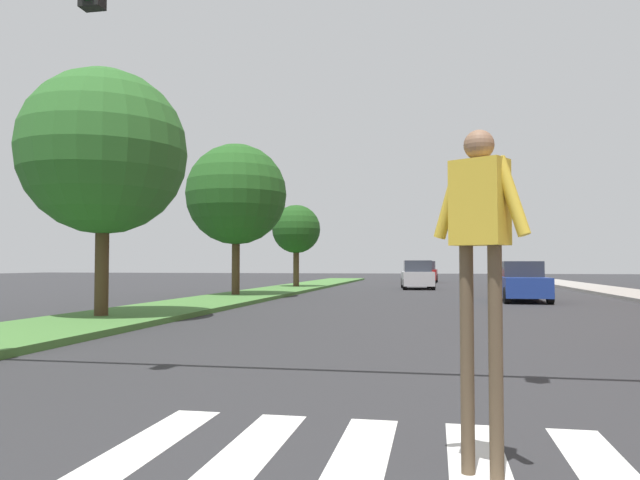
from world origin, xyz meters
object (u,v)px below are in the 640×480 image
(tree_distant, at_px, (296,229))
(pedestrian_performer, at_px, (480,244))
(tree_mid, at_px, (103,152))
(sedan_midblock, at_px, (522,283))
(traffic_light_gantry, at_px, (92,33))
(sedan_far_horizon, at_px, (425,273))
(tree_far, at_px, (236,195))
(sedan_distant, at_px, (417,276))

(tree_distant, relative_size, pedestrian_performer, 2.01)
(tree_mid, height_order, sedan_midblock, tree_mid)
(tree_mid, distance_m, traffic_light_gantry, 9.18)
(sedan_midblock, bearing_deg, sedan_far_horizon, 99.74)
(tree_far, xyz_separation_m, tree_distant, (0.48, 9.96, -1.03))
(pedestrian_performer, height_order, sedan_far_horizon, pedestrian_performer)
(sedan_distant, bearing_deg, tree_distant, -170.25)
(tree_distant, height_order, sedan_distant, tree_distant)
(tree_mid, xyz_separation_m, pedestrian_performer, (9.06, -10.19, -2.86))
(sedan_far_horizon, bearing_deg, sedan_distant, -91.18)
(tree_distant, bearing_deg, tree_mid, -90.96)
(sedan_distant, relative_size, sedan_far_horizon, 0.94)
(sedan_midblock, relative_size, sedan_far_horizon, 0.96)
(tree_far, bearing_deg, traffic_light_gantry, -76.32)
(sedan_far_horizon, bearing_deg, tree_mid, -102.45)
(sedan_midblock, bearing_deg, tree_far, 178.55)
(tree_distant, xyz_separation_m, traffic_light_gantry, (4.22, -29.25, 0.74))
(tree_distant, bearing_deg, sedan_distant, 9.75)
(tree_far, bearing_deg, sedan_distant, 55.24)
(tree_distant, bearing_deg, pedestrian_performer, -74.55)
(sedan_midblock, xyz_separation_m, sedan_distant, (-4.55, 11.52, 0.04))
(sedan_far_horizon, bearing_deg, tree_distant, -117.39)
(tree_distant, distance_m, pedestrian_performer, 32.72)
(tree_mid, relative_size, tree_far, 0.97)
(tree_mid, xyz_separation_m, sedan_distant, (7.65, 22.54, -3.72))
(tree_mid, distance_m, sedan_far_horizon, 36.96)
(sedan_midblock, bearing_deg, tree_mid, -137.91)
(tree_distant, distance_m, traffic_light_gantry, 29.57)
(sedan_midblock, distance_m, sedan_distant, 12.39)
(traffic_light_gantry, bearing_deg, pedestrian_performer, -26.39)
(tree_mid, bearing_deg, sedan_distant, 71.25)
(pedestrian_performer, distance_m, sedan_distant, 32.78)
(traffic_light_gantry, relative_size, sedan_far_horizon, 2.17)
(pedestrian_performer, relative_size, sedan_distant, 0.60)
(traffic_light_gantry, distance_m, sedan_far_horizon, 44.15)
(tree_mid, height_order, sedan_far_horizon, tree_mid)
(traffic_light_gantry, distance_m, sedan_distant, 30.87)
(tree_mid, height_order, tree_distant, tree_mid)
(sedan_midblock, relative_size, sedan_distant, 1.02)
(pedestrian_performer, bearing_deg, tree_far, 113.11)
(tree_far, height_order, sedan_far_horizon, tree_far)
(tree_distant, height_order, sedan_midblock, tree_distant)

